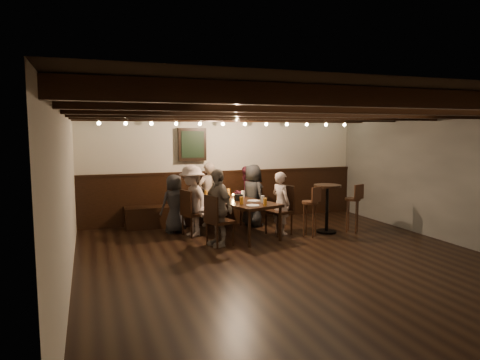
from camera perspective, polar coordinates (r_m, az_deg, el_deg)
name	(u,v)px	position (r m, az deg, el deg)	size (l,w,h in m)	color
room	(231,180)	(8.54, -1.16, 0.04)	(7.00, 7.00, 7.00)	black
dining_table	(237,203)	(8.40, -0.41, -3.08)	(1.33, 2.01, 0.69)	black
chair_left_near	(194,222)	(8.45, -6.18, -5.54)	(0.52, 0.52, 0.91)	black
chair_left_far	(219,230)	(7.70, -2.79, -6.68)	(0.52, 0.52, 0.91)	black
chair_right_near	(252,214)	(9.24, 1.56, -4.57)	(0.48, 0.48, 0.85)	black
chair_right_far	(280,219)	(8.56, 5.30, -5.25)	(0.55, 0.55, 0.97)	black
person_bench_left	(174,204)	(8.69, -8.74, -3.13)	(0.58, 0.38, 1.18)	black
person_bench_centre	(208,194)	(9.25, -4.23, -1.90)	(0.50, 0.33, 1.37)	gray
person_bench_right	(246,194)	(9.64, 0.78, -1.87)	(0.61, 0.48, 1.26)	maroon
person_left_near	(192,201)	(8.36, -6.40, -2.77)	(0.90, 0.52, 1.39)	gray
person_left_far	(218,208)	(7.60, -3.00, -3.69)	(0.81, 0.34, 1.38)	slate
person_right_near	(253,195)	(9.19, 1.73, -2.06)	(0.65, 0.42, 1.33)	black
person_right_far	(281,203)	(8.52, 5.47, -3.08)	(0.45, 0.30, 1.24)	#B29E97
pint_a	(206,194)	(8.80, -4.57, -1.82)	(0.07, 0.07, 0.14)	#BF7219
pint_b	(228,192)	(9.04, -1.55, -1.58)	(0.07, 0.07, 0.14)	#BF7219
pint_c	(221,197)	(8.29, -2.50, -2.32)	(0.07, 0.07, 0.14)	#BF7219
pint_d	(243,194)	(8.71, 0.41, -1.88)	(0.07, 0.07, 0.14)	silver
pint_e	(242,201)	(7.89, 0.21, -2.77)	(0.07, 0.07, 0.14)	#BF7219
pint_f	(263,199)	(8.07, 3.04, -2.57)	(0.07, 0.07, 0.14)	silver
pint_g	(265,202)	(7.78, 3.35, -2.91)	(0.07, 0.07, 0.14)	#BF7219
plate_near	(253,205)	(7.75, 1.73, -3.41)	(0.24, 0.24, 0.01)	white
plate_far	(254,201)	(8.26, 1.82, -2.79)	(0.24, 0.24, 0.01)	white
condiment_caddy	(238,197)	(8.34, -0.21, -2.33)	(0.15, 0.10, 0.12)	black
candle	(233,196)	(8.69, -0.93, -2.20)	(0.05, 0.05, 0.05)	beige
high_top_table	(327,201)	(8.77, 11.54, -2.79)	(0.55, 0.55, 0.97)	black
bar_stool_left	(310,218)	(8.40, 9.30, -5.04)	(0.35, 0.36, 0.99)	#381D11
bar_stool_right	(352,214)	(8.96, 14.77, -4.44)	(0.34, 0.35, 0.99)	#381D11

